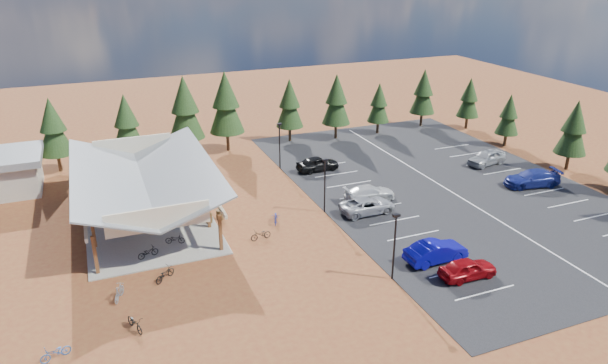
{
  "coord_description": "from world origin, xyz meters",
  "views": [
    {
      "loc": [
        -13.38,
        -38.59,
        21.27
      ],
      "look_at": [
        3.95,
        4.35,
        2.21
      ],
      "focal_mm": 32.0,
      "sensor_mm": 36.0,
      "label": 1
    }
  ],
  "objects_px": {
    "bike_14": "(276,218)",
    "bike_0": "(148,252)",
    "trash_bin_1": "(220,215)",
    "car_4": "(318,164)",
    "bike_2": "(108,205)",
    "trash_bin_0": "(209,219)",
    "bike_3": "(117,195)",
    "car_1": "(436,251)",
    "car_2": "(367,205)",
    "lamp_post_1": "(325,182)",
    "car_3": "(370,193)",
    "lamp_post_2": "(280,143)",
    "lamp_post_0": "(395,242)",
    "car_8": "(487,157)",
    "bike_10": "(56,353)",
    "bike_6": "(174,194)",
    "car_0": "(468,269)",
    "bike_8": "(135,323)",
    "bike_4": "(175,239)",
    "bike_12": "(165,274)",
    "bike_5": "(170,221)",
    "bike_9": "(119,292)",
    "bike_1": "(135,216)",
    "bike_pavilion": "(143,177)",
    "car_7": "(532,178)",
    "bike_7": "(164,187)",
    "bike_16": "(261,235)"
  },
  "relations": [
    {
      "from": "bike_9",
      "to": "bike_10",
      "type": "relative_size",
      "value": 1.03
    },
    {
      "from": "trash_bin_1",
      "to": "bike_3",
      "type": "bearing_deg",
      "value": 136.46
    },
    {
      "from": "lamp_post_2",
      "to": "bike_0",
      "type": "xyz_separation_m",
      "value": [
        -15.9,
        -14.49,
        -2.44
      ]
    },
    {
      "from": "bike_4",
      "to": "car_7",
      "type": "distance_m",
      "value": 35.53
    },
    {
      "from": "car_7",
      "to": "car_8",
      "type": "bearing_deg",
      "value": -168.02
    },
    {
      "from": "bike_14",
      "to": "bike_0",
      "type": "bearing_deg",
      "value": -148.4
    },
    {
      "from": "bike_3",
      "to": "car_0",
      "type": "distance_m",
      "value": 32.49
    },
    {
      "from": "bike_12",
      "to": "car_2",
      "type": "distance_m",
      "value": 19.2
    },
    {
      "from": "bike_12",
      "to": "car_0",
      "type": "distance_m",
      "value": 21.72
    },
    {
      "from": "lamp_post_1",
      "to": "bike_10",
      "type": "relative_size",
      "value": 2.95
    },
    {
      "from": "bike_2",
      "to": "car_2",
      "type": "relative_size",
      "value": 0.37
    },
    {
      "from": "bike_3",
      "to": "car_1",
      "type": "height_order",
      "value": "car_1"
    },
    {
      "from": "lamp_post_1",
      "to": "bike_2",
      "type": "distance_m",
      "value": 19.91
    },
    {
      "from": "car_8",
      "to": "bike_4",
      "type": "bearing_deg",
      "value": -91.87
    },
    {
      "from": "bike_14",
      "to": "car_2",
      "type": "relative_size",
      "value": 0.37
    },
    {
      "from": "trash_bin_0",
      "to": "car_3",
      "type": "relative_size",
      "value": 0.18
    },
    {
      "from": "bike_pavilion",
      "to": "bike_9",
      "type": "bearing_deg",
      "value": -105.4
    },
    {
      "from": "car_2",
      "to": "car_7",
      "type": "distance_m",
      "value": 18.4
    },
    {
      "from": "lamp_post_1",
      "to": "car_2",
      "type": "height_order",
      "value": "lamp_post_1"
    },
    {
      "from": "car_8",
      "to": "bike_5",
      "type": "bearing_deg",
      "value": -96.88
    },
    {
      "from": "bike_7",
      "to": "lamp_post_2",
      "type": "bearing_deg",
      "value": -89.28
    },
    {
      "from": "bike_9",
      "to": "bike_14",
      "type": "distance_m",
      "value": 15.23
    },
    {
      "from": "bike_4",
      "to": "bike_pavilion",
      "type": "bearing_deg",
      "value": 31.7
    },
    {
      "from": "bike_12",
      "to": "car_1",
      "type": "xyz_separation_m",
      "value": [
        19.44,
        -5.09,
        0.37
      ]
    },
    {
      "from": "lamp_post_1",
      "to": "bike_2",
      "type": "xyz_separation_m",
      "value": [
        -18.23,
        7.64,
        -2.38
      ]
    },
    {
      "from": "car_4",
      "to": "car_8",
      "type": "bearing_deg",
      "value": -108.3
    },
    {
      "from": "bike_0",
      "to": "bike_5",
      "type": "relative_size",
      "value": 0.97
    },
    {
      "from": "lamp_post_0",
      "to": "car_8",
      "type": "relative_size",
      "value": 1.08
    },
    {
      "from": "bike_0",
      "to": "trash_bin_0",
      "type": "bearing_deg",
      "value": -71.42
    },
    {
      "from": "bike_12",
      "to": "bike_14",
      "type": "bearing_deg",
      "value": -101.43
    },
    {
      "from": "lamp_post_2",
      "to": "bike_14",
      "type": "distance_m",
      "value": 13.53
    },
    {
      "from": "bike_2",
      "to": "bike_10",
      "type": "relative_size",
      "value": 1.07
    },
    {
      "from": "lamp_post_0",
      "to": "bike_1",
      "type": "distance_m",
      "value": 23.1
    },
    {
      "from": "trash_bin_1",
      "to": "bike_12",
      "type": "distance_m",
      "value": 10.08
    },
    {
      "from": "bike_2",
      "to": "bike_1",
      "type": "bearing_deg",
      "value": -134.13
    },
    {
      "from": "trash_bin_1",
      "to": "bike_9",
      "type": "bearing_deg",
      "value": -134.5
    },
    {
      "from": "trash_bin_0",
      "to": "bike_14",
      "type": "xyz_separation_m",
      "value": [
        5.43,
        -2.06,
        0.05
      ]
    },
    {
      "from": "bike_2",
      "to": "bike_0",
      "type": "bearing_deg",
      "value": -152.93
    },
    {
      "from": "bike_4",
      "to": "car_2",
      "type": "height_order",
      "value": "car_2"
    },
    {
      "from": "bike_8",
      "to": "bike_14",
      "type": "distance_m",
      "value": 16.79
    },
    {
      "from": "bike_8",
      "to": "bike_12",
      "type": "xyz_separation_m",
      "value": [
        2.58,
        5.06,
        -0.01
      ]
    },
    {
      "from": "bike_3",
      "to": "car_8",
      "type": "height_order",
      "value": "car_8"
    },
    {
      "from": "bike_2",
      "to": "trash_bin_0",
      "type": "bearing_deg",
      "value": -112.71
    },
    {
      "from": "trash_bin_0",
      "to": "bike_16",
      "type": "relative_size",
      "value": 0.51
    },
    {
      "from": "trash_bin_1",
      "to": "car_4",
      "type": "height_order",
      "value": "car_4"
    },
    {
      "from": "bike_10",
      "to": "bike_6",
      "type": "bearing_deg",
      "value": 134.23
    },
    {
      "from": "car_2",
      "to": "bike_0",
      "type": "bearing_deg",
      "value": 91.99
    },
    {
      "from": "car_0",
      "to": "bike_0",
      "type": "bearing_deg",
      "value": 62.55
    },
    {
      "from": "trash_bin_1",
      "to": "bike_3",
      "type": "relative_size",
      "value": 0.58
    },
    {
      "from": "lamp_post_0",
      "to": "car_3",
      "type": "relative_size",
      "value": 1.04
    }
  ]
}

